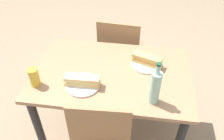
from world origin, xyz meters
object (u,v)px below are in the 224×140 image
object	(u,v)px
plate_far	(83,85)
knife_far	(83,78)
knife_near	(148,58)
chair_far	(120,52)
baguette_sandwich_far	(82,80)
dining_table	(112,83)
baguette_sandwich_near	(147,59)
beer_glass	(34,77)
plate_near	(146,64)
water_bottle	(155,87)

from	to	relation	value
plate_far	knife_far	xyz separation A→B (m)	(-0.01, 0.05, 0.01)
knife_near	knife_far	bearing A→B (deg)	-146.59
chair_far	baguette_sandwich_far	xyz separation A→B (m)	(-0.17, -0.74, 0.28)
dining_table	knife_far	xyz separation A→B (m)	(-0.19, -0.11, 0.13)
knife_near	baguette_sandwich_near	bearing A→B (deg)	-97.58
dining_table	baguette_sandwich_far	distance (m)	0.29
plate_far	beer_glass	bearing A→B (deg)	-173.89
knife_near	plate_far	distance (m)	0.55
dining_table	plate_far	bearing A→B (deg)	-136.73
chair_far	baguette_sandwich_far	world-z (taller)	chair_far
dining_table	plate_near	world-z (taller)	plate_near
dining_table	baguette_sandwich_near	bearing A→B (deg)	26.76
water_bottle	knife_near	bearing A→B (deg)	96.38
baguette_sandwich_far	beer_glass	size ratio (longest dim) A/B	1.76
baguette_sandwich_far	plate_near	bearing A→B (deg)	34.52
baguette_sandwich_near	knife_far	xyz separation A→B (m)	(-0.44, -0.24, -0.03)
baguette_sandwich_near	beer_glass	xyz separation A→B (m)	(-0.75, -0.33, 0.02)
knife_near	water_bottle	world-z (taller)	water_bottle
chair_far	beer_glass	xyz separation A→B (m)	(-0.49, -0.77, 0.30)
baguette_sandwich_near	knife_near	xyz separation A→B (m)	(0.01, 0.05, -0.03)
dining_table	water_bottle	size ratio (longest dim) A/B	3.72
plate_near	knife_far	size ratio (longest dim) A/B	1.30
baguette_sandwich_far	knife_far	xyz separation A→B (m)	(-0.01, 0.05, -0.03)
dining_table	plate_far	world-z (taller)	plate_far
baguette_sandwich_near	water_bottle	xyz separation A→B (m)	(0.05, -0.36, 0.08)
chair_far	knife_near	bearing A→B (deg)	-56.38
knife_near	plate_far	size ratio (longest dim) A/B	0.73
chair_far	baguette_sandwich_near	bearing A→B (deg)	-60.41
baguette_sandwich_near	beer_glass	size ratio (longest dim) A/B	1.69
baguette_sandwich_near	baguette_sandwich_far	size ratio (longest dim) A/B	0.96
chair_far	knife_far	bearing A→B (deg)	-105.17
dining_table	plate_near	size ratio (longest dim) A/B	4.90
dining_table	knife_near	xyz separation A→B (m)	(0.25, 0.18, 0.13)
chair_far	plate_near	world-z (taller)	chair_far
baguette_sandwich_far	plate_far	bearing A→B (deg)	90.00
water_bottle	dining_table	bearing A→B (deg)	141.31
dining_table	baguette_sandwich_near	distance (m)	0.32
chair_far	knife_far	world-z (taller)	chair_far
dining_table	beer_glass	size ratio (longest dim) A/B	8.48
knife_near	chair_far	bearing A→B (deg)	123.62
baguette_sandwich_near	water_bottle	world-z (taller)	water_bottle
plate_near	beer_glass	bearing A→B (deg)	-156.38
knife_far	knife_near	bearing A→B (deg)	33.41
plate_near	beer_glass	size ratio (longest dim) A/B	1.73
baguette_sandwich_near	baguette_sandwich_far	distance (m)	0.51
baguette_sandwich_near	plate_far	distance (m)	0.52
dining_table	knife_far	world-z (taller)	knife_far
plate_near	knife_far	bearing A→B (deg)	-151.33
knife_near	water_bottle	distance (m)	0.43
dining_table	baguette_sandwich_near	size ratio (longest dim) A/B	5.02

